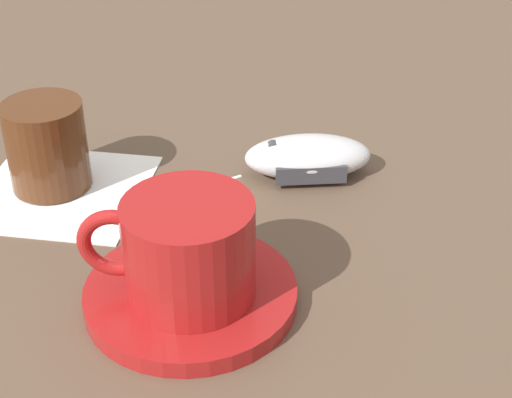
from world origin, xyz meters
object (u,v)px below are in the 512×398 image
saucer (191,294)px  drinking_glass (47,145)px  coffee_cup (186,249)px  computer_mouse (308,157)px

saucer → drinking_glass: drinking_glass is taller
coffee_cup → saucer: bearing=63.0°
computer_mouse → drinking_glass: (-0.22, 0.03, 0.02)m
computer_mouse → coffee_cup: bearing=-130.1°
saucer → coffee_cup: coffee_cup is taller
coffee_cup → computer_mouse: bearing=49.9°
drinking_glass → coffee_cup: bearing=-63.7°
saucer → computer_mouse: computer_mouse is taller
coffee_cup → computer_mouse: (0.13, 0.16, -0.03)m
computer_mouse → drinking_glass: bearing=172.5°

